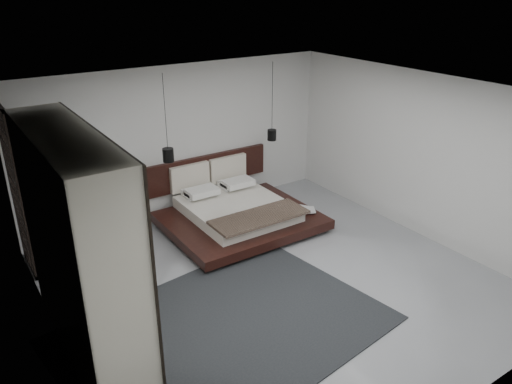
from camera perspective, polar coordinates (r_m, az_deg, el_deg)
floor at (r=7.57m, az=2.26°, el=-10.14°), size 6.00×6.00×0.00m
ceiling at (r=6.47m, az=2.65°, el=11.06°), size 6.00×6.00×0.00m
wall_back at (r=9.34m, az=-8.50°, el=5.75°), size 6.00×0.00×6.00m
wall_front at (r=5.11m, az=23.08°, el=-11.61°), size 6.00×0.00×6.00m
wall_left at (r=5.84m, az=-22.31°, el=-6.91°), size 0.00×6.00×6.00m
wall_right at (r=8.90m, az=18.30°, el=3.93°), size 0.00×6.00×6.00m
lattice_screen at (r=8.10m, az=-25.75°, el=0.13°), size 0.05×0.90×2.60m
bed at (r=9.06m, az=-2.34°, el=-2.19°), size 2.59×2.32×1.04m
book_lower at (r=9.17m, az=5.43°, el=-2.12°), size 0.33×0.35×0.03m
book_upper at (r=9.13m, az=5.45°, el=-2.07°), size 0.33×0.35×0.02m
pendant_left at (r=8.49m, az=-10.01°, el=4.21°), size 0.19×0.19×1.47m
pendant_right at (r=9.50m, az=1.82°, el=6.58°), size 0.17×0.17×1.47m
wardrobe at (r=5.92m, az=-19.50°, el=-6.35°), size 0.66×2.79×2.74m
rug at (r=6.66m, az=-3.56°, el=-15.38°), size 4.30×3.32×0.02m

